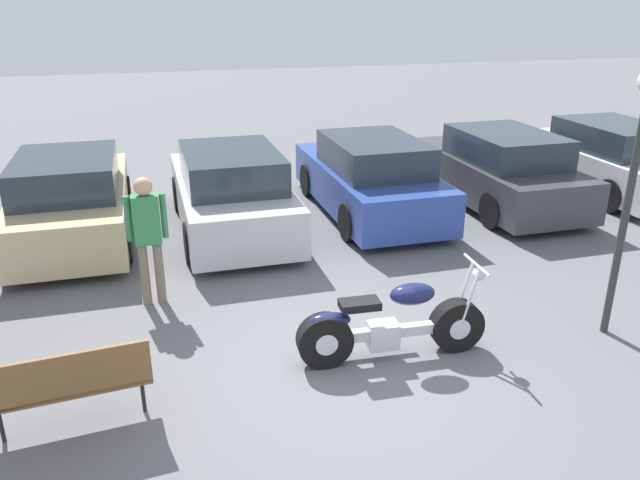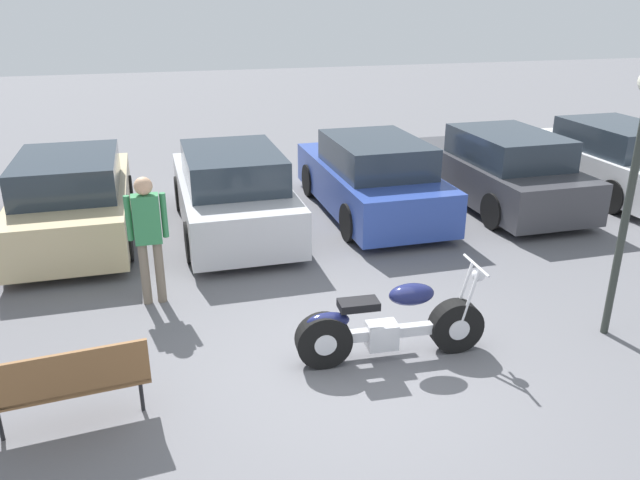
{
  "view_description": "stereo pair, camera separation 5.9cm",
  "coord_description": "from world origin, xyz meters",
  "px_view_note": "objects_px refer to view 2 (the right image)",
  "views": [
    {
      "loc": [
        -1.93,
        -5.59,
        3.85
      ],
      "look_at": [
        0.16,
        1.74,
        0.85
      ],
      "focal_mm": 35.0,
      "sensor_mm": 36.0,
      "label": 1
    },
    {
      "loc": [
        -1.87,
        -5.6,
        3.85
      ],
      "look_at": [
        0.16,
        1.74,
        0.85
      ],
      "focal_mm": 35.0,
      "sensor_mm": 36.0,
      "label": 2
    }
  ],
  "objects_px": {
    "motorcycle": "(389,326)",
    "parked_car_champagne": "(73,199)",
    "parked_car_silver": "(232,192)",
    "park_bench": "(67,381)",
    "person_standing": "(148,230)",
    "parked_car_dark_grey": "(500,170)",
    "lamp_post": "(636,160)",
    "parked_car_blue": "(371,178)",
    "parked_car_white": "(608,159)"
  },
  "relations": [
    {
      "from": "parked_car_blue",
      "to": "person_standing",
      "type": "height_order",
      "value": "person_standing"
    },
    {
      "from": "motorcycle",
      "to": "parked_car_blue",
      "type": "xyz_separation_m",
      "value": [
        1.53,
        4.84,
        0.28
      ]
    },
    {
      "from": "parked_car_silver",
      "to": "person_standing",
      "type": "distance_m",
      "value": 2.92
    },
    {
      "from": "parked_car_dark_grey",
      "to": "park_bench",
      "type": "relative_size",
      "value": 2.85
    },
    {
      "from": "parked_car_blue",
      "to": "park_bench",
      "type": "relative_size",
      "value": 2.85
    },
    {
      "from": "parked_car_silver",
      "to": "parked_car_dark_grey",
      "type": "xyz_separation_m",
      "value": [
        5.24,
        0.07,
        0.0
      ]
    },
    {
      "from": "parked_car_champagne",
      "to": "person_standing",
      "type": "xyz_separation_m",
      "value": [
        1.19,
        -2.83,
        0.36
      ]
    },
    {
      "from": "parked_car_champagne",
      "to": "lamp_post",
      "type": "bearing_deg",
      "value": -38.42
    },
    {
      "from": "park_bench",
      "to": "parked_car_white",
      "type": "bearing_deg",
      "value": 27.64
    },
    {
      "from": "parked_car_dark_grey",
      "to": "lamp_post",
      "type": "height_order",
      "value": "lamp_post"
    },
    {
      "from": "parked_car_white",
      "to": "person_standing",
      "type": "relative_size",
      "value": 2.46
    },
    {
      "from": "motorcycle",
      "to": "parked_car_white",
      "type": "xyz_separation_m",
      "value": [
        6.77,
        4.88,
        0.28
      ]
    },
    {
      "from": "motorcycle",
      "to": "parked_car_champagne",
      "type": "relative_size",
      "value": 0.51
    },
    {
      "from": "parked_car_blue",
      "to": "parked_car_white",
      "type": "distance_m",
      "value": 5.24
    },
    {
      "from": "parked_car_champagne",
      "to": "person_standing",
      "type": "height_order",
      "value": "person_standing"
    },
    {
      "from": "parked_car_dark_grey",
      "to": "parked_car_white",
      "type": "relative_size",
      "value": 1.0
    },
    {
      "from": "parked_car_silver",
      "to": "parked_car_dark_grey",
      "type": "height_order",
      "value": "same"
    },
    {
      "from": "parked_car_blue",
      "to": "parked_car_white",
      "type": "relative_size",
      "value": 1.0
    },
    {
      "from": "parked_car_champagne",
      "to": "park_bench",
      "type": "xyz_separation_m",
      "value": [
        0.38,
        -5.36,
        -0.13
      ]
    },
    {
      "from": "motorcycle",
      "to": "parked_car_dark_grey",
      "type": "distance_m",
      "value": 6.29
    },
    {
      "from": "park_bench",
      "to": "lamp_post",
      "type": "height_order",
      "value": "lamp_post"
    },
    {
      "from": "motorcycle",
      "to": "person_standing",
      "type": "xyz_separation_m",
      "value": [
        -2.51,
        2.12,
        0.64
      ]
    },
    {
      "from": "parked_car_dark_grey",
      "to": "person_standing",
      "type": "bearing_deg",
      "value": -158.72
    },
    {
      "from": "parked_car_blue",
      "to": "parked_car_dark_grey",
      "type": "xyz_separation_m",
      "value": [
        2.62,
        -0.12,
        0.0
      ]
    },
    {
      "from": "parked_car_blue",
      "to": "parked_car_dark_grey",
      "type": "height_order",
      "value": "same"
    },
    {
      "from": "parked_car_silver",
      "to": "park_bench",
      "type": "height_order",
      "value": "parked_car_silver"
    },
    {
      "from": "parked_car_white",
      "to": "park_bench",
      "type": "distance_m",
      "value": 11.39
    },
    {
      "from": "parked_car_blue",
      "to": "parked_car_champagne",
      "type": "bearing_deg",
      "value": 178.79
    },
    {
      "from": "motorcycle",
      "to": "parked_car_white",
      "type": "relative_size",
      "value": 0.51
    },
    {
      "from": "park_bench",
      "to": "parked_car_blue",
      "type": "bearing_deg",
      "value": 47.24
    },
    {
      "from": "parked_car_white",
      "to": "lamp_post",
      "type": "distance_m",
      "value": 6.62
    },
    {
      "from": "motorcycle",
      "to": "parked_car_blue",
      "type": "relative_size",
      "value": 0.51
    },
    {
      "from": "parked_car_blue",
      "to": "park_bench",
      "type": "bearing_deg",
      "value": -132.76
    },
    {
      "from": "lamp_post",
      "to": "person_standing",
      "type": "bearing_deg",
      "value": 156.42
    },
    {
      "from": "motorcycle",
      "to": "lamp_post",
      "type": "distance_m",
      "value": 3.28
    },
    {
      "from": "parked_car_blue",
      "to": "person_standing",
      "type": "xyz_separation_m",
      "value": [
        -4.04,
        -2.72,
        0.36
      ]
    },
    {
      "from": "park_bench",
      "to": "person_standing",
      "type": "xyz_separation_m",
      "value": [
        0.81,
        2.53,
        0.49
      ]
    },
    {
      "from": "parked_car_champagne",
      "to": "person_standing",
      "type": "relative_size",
      "value": 2.46
    },
    {
      "from": "parked_car_silver",
      "to": "lamp_post",
      "type": "relative_size",
      "value": 1.36
    },
    {
      "from": "parked_car_dark_grey",
      "to": "park_bench",
      "type": "height_order",
      "value": "parked_car_dark_grey"
    },
    {
      "from": "motorcycle",
      "to": "parked_car_white",
      "type": "height_order",
      "value": "parked_car_white"
    },
    {
      "from": "parked_car_white",
      "to": "parked_car_champagne",
      "type": "bearing_deg",
      "value": 179.59
    },
    {
      "from": "park_bench",
      "to": "parked_car_dark_grey",
      "type": "bearing_deg",
      "value": 34.44
    },
    {
      "from": "parked_car_silver",
      "to": "park_bench",
      "type": "relative_size",
      "value": 2.85
    },
    {
      "from": "parked_car_champagne",
      "to": "parked_car_silver",
      "type": "relative_size",
      "value": 1.0
    },
    {
      "from": "parked_car_champagne",
      "to": "parked_car_silver",
      "type": "xyz_separation_m",
      "value": [
        2.62,
        -0.31,
        0.0
      ]
    },
    {
      "from": "parked_car_champagne",
      "to": "lamp_post",
      "type": "xyz_separation_m",
      "value": [
        6.47,
        -5.13,
        1.48
      ]
    },
    {
      "from": "lamp_post",
      "to": "person_standing",
      "type": "relative_size",
      "value": 1.81
    },
    {
      "from": "parked_car_silver",
      "to": "lamp_post",
      "type": "xyz_separation_m",
      "value": [
        3.85,
        -4.83,
        1.48
      ]
    },
    {
      "from": "park_bench",
      "to": "person_standing",
      "type": "relative_size",
      "value": 0.86
    }
  ]
}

